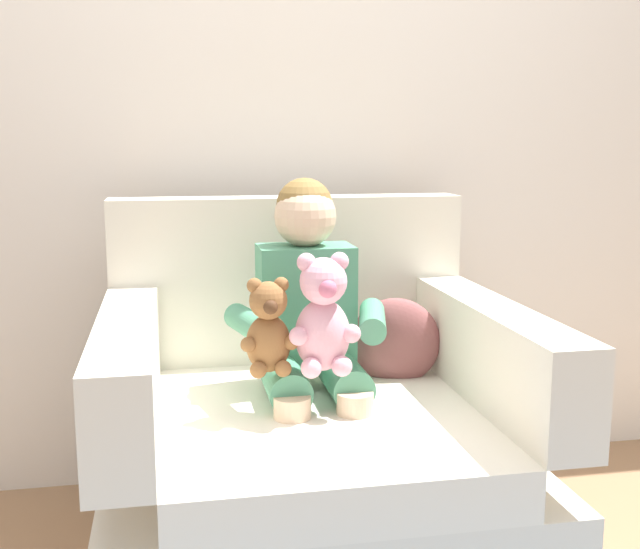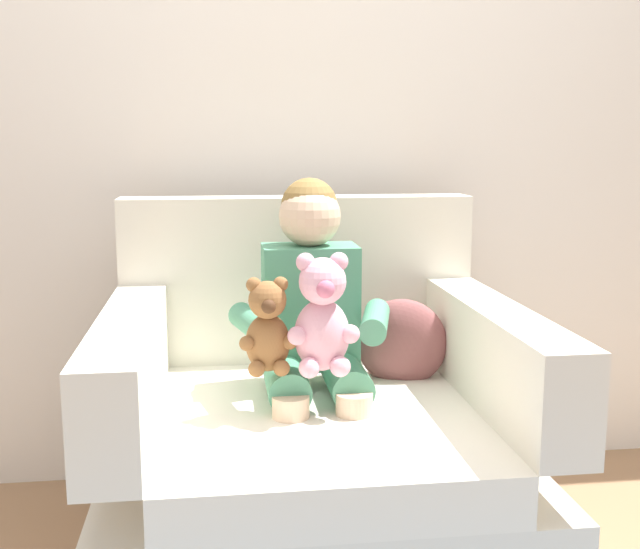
{
  "view_description": "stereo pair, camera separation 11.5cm",
  "coord_description": "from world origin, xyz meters",
  "px_view_note": "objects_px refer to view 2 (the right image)",
  "views": [
    {
      "loc": [
        -0.36,
        -1.93,
        1.16
      ],
      "look_at": [
        0.01,
        -0.05,
        0.83
      ],
      "focal_mm": 43.82,
      "sensor_mm": 36.0,
      "label": 1
    },
    {
      "loc": [
        -0.25,
        -1.94,
        1.16
      ],
      "look_at": [
        0.01,
        -0.05,
        0.83
      ],
      "focal_mm": 43.82,
      "sensor_mm": 36.0,
      "label": 2
    }
  ],
  "objects_px": {
    "plush_brown": "(268,328)",
    "throw_pillow": "(402,343)",
    "armchair": "(313,453)",
    "seated_child": "(313,316)",
    "plush_pink": "(322,317)"
  },
  "relations": [
    {
      "from": "plush_brown",
      "to": "throw_pillow",
      "type": "bearing_deg",
      "value": 25.39
    },
    {
      "from": "armchair",
      "to": "seated_child",
      "type": "relative_size",
      "value": 1.31
    },
    {
      "from": "armchair",
      "to": "plush_pink",
      "type": "relative_size",
      "value": 3.56
    },
    {
      "from": "seated_child",
      "to": "armchair",
      "type": "bearing_deg",
      "value": -88.89
    },
    {
      "from": "armchair",
      "to": "seated_child",
      "type": "xyz_separation_m",
      "value": [
        0.01,
        0.06,
        0.37
      ]
    },
    {
      "from": "armchair",
      "to": "throw_pillow",
      "type": "xyz_separation_m",
      "value": [
        0.28,
        0.16,
        0.26
      ]
    },
    {
      "from": "armchair",
      "to": "plush_brown",
      "type": "relative_size",
      "value": 4.45
    },
    {
      "from": "plush_pink",
      "to": "seated_child",
      "type": "bearing_deg",
      "value": 103.07
    },
    {
      "from": "armchair",
      "to": "plush_brown",
      "type": "xyz_separation_m",
      "value": [
        -0.13,
        -0.11,
        0.38
      ]
    },
    {
      "from": "armchair",
      "to": "throw_pillow",
      "type": "relative_size",
      "value": 4.14
    },
    {
      "from": "plush_pink",
      "to": "throw_pillow",
      "type": "height_order",
      "value": "plush_pink"
    },
    {
      "from": "plush_pink",
      "to": "armchair",
      "type": "bearing_deg",
      "value": 106.41
    },
    {
      "from": "seated_child",
      "to": "plush_brown",
      "type": "distance_m",
      "value": 0.21
    },
    {
      "from": "plush_brown",
      "to": "throw_pillow",
      "type": "height_order",
      "value": "plush_brown"
    },
    {
      "from": "armchair",
      "to": "plush_brown",
      "type": "height_order",
      "value": "armchair"
    }
  ]
}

